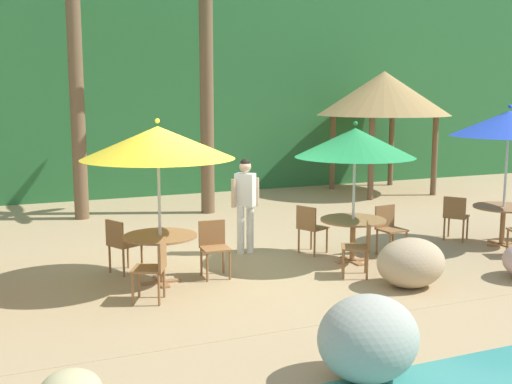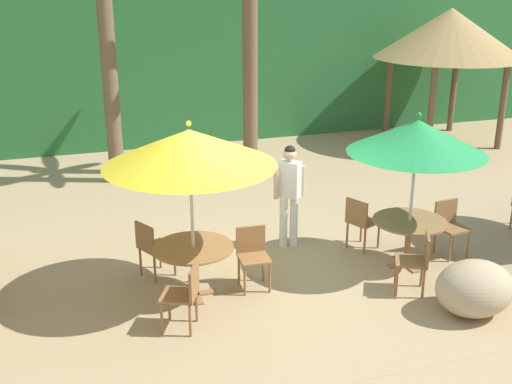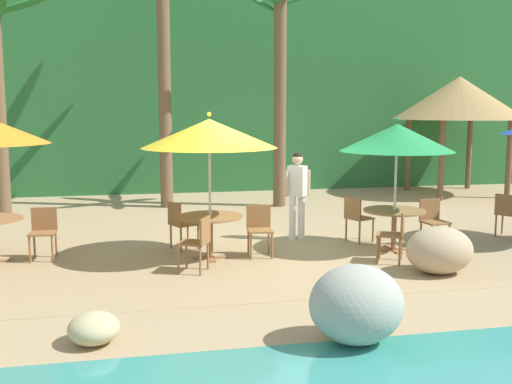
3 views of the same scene
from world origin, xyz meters
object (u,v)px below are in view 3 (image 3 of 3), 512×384
chair_yellow_inland (180,222)px  chair_green_inland (356,216)px  chair_blue_inland (507,212)px  chair_yellow_left (198,240)px  dining_table_green (394,217)px  palm_tree_second (163,16)px  palapa_hut (459,99)px  chair_green_left (396,232)px  waiter_in_white (297,189)px  palm_tree_third (280,60)px  chair_green_seaward (433,219)px  umbrella_yellow (209,134)px  chair_yellow_seaward (259,227)px  chair_orange_seaward (43,229)px  dining_table_yellow (210,223)px  umbrella_green (397,138)px

chair_yellow_inland → chair_green_inland: bearing=-1.1°
chair_green_inland → chair_blue_inland: 3.07m
chair_yellow_left → dining_table_green: 3.65m
palm_tree_second → palapa_hut: (8.47, 0.64, -1.99)m
chair_yellow_left → chair_green_left: (3.24, -0.06, 0.00)m
chair_yellow_left → chair_green_inland: (3.15, 1.47, 0.00)m
waiter_in_white → palm_tree_third: bearing=81.2°
dining_table_green → palm_tree_third: (-0.85, 5.16, 3.12)m
palm_tree_second → chair_green_seaward: bearing=-49.9°
chair_yellow_inland → chair_green_inland: same height
chair_green_inland → chair_yellow_left: bearing=-155.0°
umbrella_yellow → chair_yellow_seaward: bearing=2.3°
chair_orange_seaward → chair_green_left: 5.88m
chair_yellow_seaward → dining_table_yellow: bearing=-177.7°
chair_green_inland → palm_tree_second: bearing=124.2°
palm_tree_third → palapa_hut: palm_tree_third is taller
chair_orange_seaward → waiter_in_white: 4.66m
chair_yellow_seaward → palm_tree_second: 7.05m
chair_green_seaward → chair_green_inland: bearing=155.8°
chair_yellow_seaward → palm_tree_third: (1.59, 5.04, 3.22)m
chair_orange_seaward → palm_tree_third: size_ratio=0.15×
chair_orange_seaward → dining_table_green: (6.05, -0.62, 0.10)m
umbrella_yellow → chair_green_inland: (2.86, 0.66, -1.61)m
umbrella_yellow → chair_green_left: umbrella_yellow is taller
chair_yellow_seaward → chair_green_left: bearing=-23.3°
chair_green_left → palm_tree_third: size_ratio=0.15×
chair_yellow_left → chair_green_left: bearing=-1.1°
waiter_in_white → chair_green_left: bearing=-61.0°
umbrella_yellow → dining_table_green: size_ratio=2.25×
chair_yellow_left → palm_tree_second: size_ratio=0.12×
chair_yellow_inland → waiter_in_white: size_ratio=0.51×
chair_yellow_inland → palapa_hut: 10.33m
chair_yellow_inland → chair_yellow_left: (0.17, -1.53, 0.00)m
chair_yellow_inland → chair_yellow_left: 1.54m
palapa_hut → waiter_in_white: bearing=-141.3°
chair_yellow_inland → palapa_hut: (8.50, 5.41, 2.28)m
dining_table_green → waiter_in_white: (-1.46, 1.24, 0.37)m
dining_table_green → palm_tree_third: palm_tree_third is taller
palapa_hut → waiter_in_white: 8.17m
chair_yellow_inland → dining_table_green: size_ratio=0.79×
umbrella_green → chair_green_seaward: size_ratio=2.73×
chair_green_seaward → chair_blue_inland: (1.80, 0.38, 0.00)m
chair_yellow_seaward → palm_tree_second: palm_tree_second is taller
umbrella_green → palapa_hut: palapa_hut is taller
chair_orange_seaward → chair_green_left: (5.71, -1.40, 0.00)m
chair_green_seaward → chair_blue_inland: size_ratio=1.00×
palm_tree_second → chair_orange_seaward: bearing=-115.1°
dining_table_green → chair_blue_inland: chair_blue_inland is taller
chair_yellow_seaward → palapa_hut: size_ratio=0.23×
dining_table_green → palm_tree_second: (-3.72, 5.58, 4.16)m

